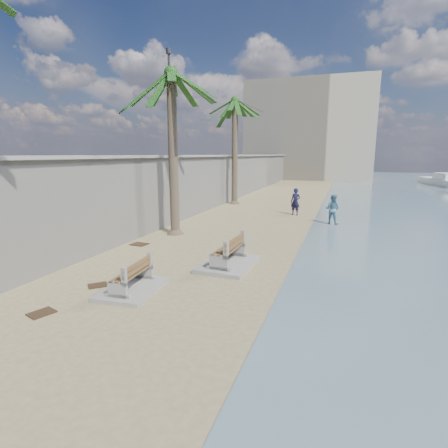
# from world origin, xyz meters

# --- Properties ---
(ground_plane) EXTENTS (140.00, 140.00, 0.00)m
(ground_plane) POSITION_xyz_m (0.00, 0.00, 0.00)
(ground_plane) COLOR #93835A
(seawall) EXTENTS (0.45, 70.00, 3.50)m
(seawall) POSITION_xyz_m (-5.20, 20.00, 1.75)
(seawall) COLOR gray
(seawall) RESTS_ON ground_plane
(wall_cap) EXTENTS (0.80, 70.00, 0.12)m
(wall_cap) POSITION_xyz_m (-5.20, 20.00, 3.55)
(wall_cap) COLOR gray
(wall_cap) RESTS_ON seawall
(end_building) EXTENTS (18.00, 12.00, 14.00)m
(end_building) POSITION_xyz_m (-2.00, 52.00, 7.00)
(end_building) COLOR #B7AA93
(end_building) RESTS_ON ground_plane
(bench_near) EXTENTS (1.49, 2.06, 0.82)m
(bench_near) POSITION_xyz_m (-1.79, 3.10, 0.36)
(bench_near) COLOR gray
(bench_near) RESTS_ON ground_plane
(bench_far) EXTENTS (1.65, 2.36, 0.97)m
(bench_far) POSITION_xyz_m (-0.00, 6.00, 0.42)
(bench_far) COLOR gray
(bench_far) RESTS_ON ground_plane
(palm_mid) EXTENTS (5.00, 5.00, 7.96)m
(palm_mid) POSITION_xyz_m (-3.83, 9.70, 6.97)
(palm_mid) COLOR brown
(palm_mid) RESTS_ON ground_plane
(palm_back) EXTENTS (5.00, 5.00, 8.29)m
(palm_back) POSITION_xyz_m (-4.24, 20.26, 7.28)
(palm_back) COLOR brown
(palm_back) RESTS_ON ground_plane
(streetlight) EXTENTS (0.28, 0.28, 5.12)m
(streetlight) POSITION_xyz_m (-5.10, 12.00, 6.64)
(streetlight) COLOR #2D2D33
(streetlight) RESTS_ON wall_cap
(person_a) EXTENTS (0.79, 0.64, 1.88)m
(person_a) POSITION_xyz_m (0.73, 16.78, 0.94)
(person_a) COLOR #151437
(person_a) RESTS_ON ground_plane
(person_b) EXTENTS (1.00, 0.87, 1.75)m
(person_b) POSITION_xyz_m (2.96, 14.60, 0.87)
(person_b) COLOR teal
(person_b) RESTS_ON ground_plane
(yacht_far) EXTENTS (3.98, 9.12, 1.50)m
(yacht_far) POSITION_xyz_m (14.63, 43.79, 0.35)
(yacht_far) COLOR silver
(yacht_far) RESTS_ON bay_water
(debris_b) EXTENTS (0.59, 0.66, 0.03)m
(debris_b) POSITION_xyz_m (-3.00, 1.21, 0.01)
(debris_b) COLOR #382616
(debris_b) RESTS_ON ground_plane
(debris_c) EXTENTS (0.71, 0.59, 0.03)m
(debris_c) POSITION_xyz_m (-4.34, 7.46, 0.01)
(debris_c) COLOR #382616
(debris_c) RESTS_ON ground_plane
(debris_d) EXTENTS (0.65, 0.65, 0.03)m
(debris_d) POSITION_xyz_m (-2.93, 3.09, 0.01)
(debris_d) COLOR #382616
(debris_d) RESTS_ON ground_plane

